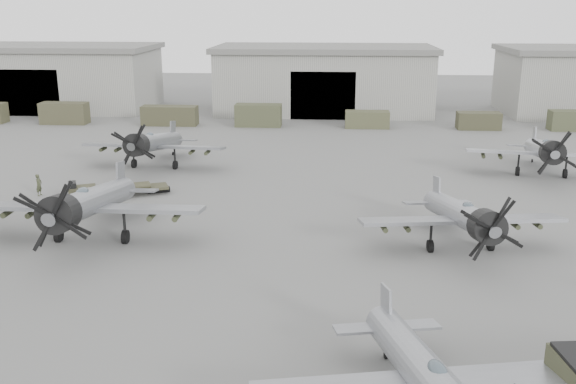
{
  "coord_description": "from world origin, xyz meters",
  "views": [
    {
      "loc": [
        1.39,
        -25.3,
        14.08
      ],
      "look_at": [
        -1.42,
        13.93,
        2.5
      ],
      "focal_mm": 40.0,
      "sensor_mm": 36.0,
      "label": 1
    }
  ],
  "objects_px": {
    "aircraft_mid_2": "(464,216)",
    "ground_crew": "(39,185)",
    "aircraft_far_1": "(544,150)",
    "tug_trailer": "(105,191)",
    "aircraft_mid_1": "(88,204)",
    "aircraft_near_1": "(430,381)",
    "aircraft_far_0": "(153,143)"
  },
  "relations": [
    {
      "from": "ground_crew",
      "to": "aircraft_far_1",
      "type": "bearing_deg",
      "value": -71.41
    },
    {
      "from": "aircraft_mid_2",
      "to": "aircraft_far_1",
      "type": "distance_m",
      "value": 20.35
    },
    {
      "from": "aircraft_near_1",
      "to": "aircraft_far_0",
      "type": "xyz_separation_m",
      "value": [
        -19.15,
        35.47,
        0.15
      ]
    },
    {
      "from": "aircraft_far_1",
      "to": "tug_trailer",
      "type": "height_order",
      "value": "aircraft_far_1"
    },
    {
      "from": "tug_trailer",
      "to": "ground_crew",
      "type": "xyz_separation_m",
      "value": [
        -5.18,
        0.24,
        0.28
      ]
    },
    {
      "from": "aircraft_far_1",
      "to": "aircraft_mid_1",
      "type": "bearing_deg",
      "value": -142.53
    },
    {
      "from": "tug_trailer",
      "to": "ground_crew",
      "type": "relative_size",
      "value": 4.33
    },
    {
      "from": "aircraft_mid_1",
      "to": "ground_crew",
      "type": "relative_size",
      "value": 8.23
    },
    {
      "from": "aircraft_near_1",
      "to": "aircraft_far_1",
      "type": "bearing_deg",
      "value": 56.55
    },
    {
      "from": "aircraft_mid_2",
      "to": "aircraft_far_0",
      "type": "bearing_deg",
      "value": 134.17
    },
    {
      "from": "aircraft_near_1",
      "to": "aircraft_far_0",
      "type": "bearing_deg",
      "value": 107.11
    },
    {
      "from": "aircraft_near_1",
      "to": "aircraft_far_0",
      "type": "relative_size",
      "value": 0.94
    },
    {
      "from": "aircraft_far_1",
      "to": "ground_crew",
      "type": "distance_m",
      "value": 40.77
    },
    {
      "from": "aircraft_mid_1",
      "to": "aircraft_mid_2",
      "type": "relative_size",
      "value": 1.13
    },
    {
      "from": "aircraft_mid_2",
      "to": "aircraft_far_1",
      "type": "height_order",
      "value": "aircraft_far_1"
    },
    {
      "from": "aircraft_mid_1",
      "to": "aircraft_far_1",
      "type": "height_order",
      "value": "aircraft_mid_1"
    },
    {
      "from": "aircraft_far_0",
      "to": "ground_crew",
      "type": "bearing_deg",
      "value": -122.13
    },
    {
      "from": "aircraft_near_1",
      "to": "aircraft_far_1",
      "type": "relative_size",
      "value": 0.94
    },
    {
      "from": "aircraft_far_0",
      "to": "ground_crew",
      "type": "relative_size",
      "value": 7.57
    },
    {
      "from": "aircraft_far_0",
      "to": "aircraft_near_1",
      "type": "bearing_deg",
      "value": -57.49
    },
    {
      "from": "aircraft_mid_1",
      "to": "aircraft_far_1",
      "type": "relative_size",
      "value": 1.09
    },
    {
      "from": "aircraft_mid_2",
      "to": "ground_crew",
      "type": "xyz_separation_m",
      "value": [
        -29.94,
        9.43,
        -1.36
      ]
    },
    {
      "from": "aircraft_far_1",
      "to": "aircraft_far_0",
      "type": "bearing_deg",
      "value": -172.42
    },
    {
      "from": "aircraft_near_1",
      "to": "aircraft_mid_1",
      "type": "distance_m",
      "value": 24.78
    },
    {
      "from": "aircraft_mid_2",
      "to": "ground_crew",
      "type": "distance_m",
      "value": 31.42
    },
    {
      "from": "aircraft_far_0",
      "to": "tug_trailer",
      "type": "bearing_deg",
      "value": -93.9
    },
    {
      "from": "aircraft_mid_1",
      "to": "tug_trailer",
      "type": "distance_m",
      "value": 9.89
    },
    {
      "from": "aircraft_far_0",
      "to": "tug_trailer",
      "type": "relative_size",
      "value": 1.75
    },
    {
      "from": "aircraft_mid_2",
      "to": "tug_trailer",
      "type": "distance_m",
      "value": 26.47
    },
    {
      "from": "aircraft_near_1",
      "to": "ground_crew",
      "type": "bearing_deg",
      "value": 122.57
    },
    {
      "from": "aircraft_far_0",
      "to": "ground_crew",
      "type": "distance_m",
      "value": 11.01
    },
    {
      "from": "aircraft_mid_2",
      "to": "tug_trailer",
      "type": "height_order",
      "value": "aircraft_mid_2"
    }
  ]
}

